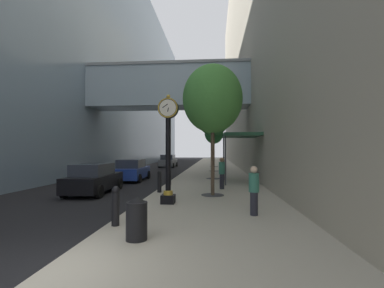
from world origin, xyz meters
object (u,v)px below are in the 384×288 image
at_px(pedestrian_walking, 222,172).
at_px(street_clock, 168,143).
at_px(street_tree_mid_near, 213,116).
at_px(street_tree_far, 214,133).
at_px(bollard_third, 159,181).
at_px(car_grey_far, 168,161).
at_px(car_blue_near, 132,170).
at_px(street_tree_mid_far, 214,122).
at_px(car_black_mid, 94,179).
at_px(trash_bin, 137,218).
at_px(street_tree_near, 212,99).
at_px(bollard_nearest, 116,205).
at_px(bollard_fourth, 169,175).
at_px(pedestrian_by_clock, 254,189).

bearing_deg(pedestrian_walking, street_clock, -118.10).
distance_m(street_tree_mid_near, street_tree_far, 15.24).
bearing_deg(bollard_third, car_grey_far, 98.75).
distance_m(car_blue_near, car_grey_far, 16.62).
xyz_separation_m(street_tree_mid_far, car_grey_far, (-6.29, 8.32, -4.50)).
distance_m(car_blue_near, car_black_mid, 6.02).
distance_m(street_tree_mid_far, trash_bin, 22.50).
height_order(street_clock, street_tree_far, street_tree_far).
distance_m(street_tree_mid_near, pedestrian_walking, 6.73).
bearing_deg(street_tree_mid_near, car_blue_near, -173.77).
xyz_separation_m(street_tree_near, trash_bin, (-1.80, -6.70, -4.16)).
height_order(bollard_nearest, bollard_third, same).
bearing_deg(bollard_fourth, bollard_nearest, -90.00).
bearing_deg(bollard_fourth, pedestrian_by_clock, -61.58).
height_order(street_clock, bollard_third, street_clock).
xyz_separation_m(street_tree_near, car_blue_near, (-6.19, 6.94, -4.04)).
xyz_separation_m(street_tree_mid_far, pedestrian_by_clock, (1.42, -19.18, -4.31)).
xyz_separation_m(pedestrian_by_clock, car_blue_near, (-7.61, 10.88, -0.21)).
xyz_separation_m(street_tree_mid_far, trash_bin, (-1.80, -21.94, -4.64)).
relative_size(street_tree_mid_far, street_tree_far, 1.08).
bearing_deg(pedestrian_by_clock, car_black_mid, 148.08).
relative_size(street_tree_mid_near, pedestrian_walking, 3.61).
height_order(street_clock, car_grey_far, street_clock).
relative_size(bollard_third, street_tree_mid_far, 0.18).
bearing_deg(pedestrian_walking, car_black_mid, -169.88).
relative_size(street_clock, car_blue_near, 0.99).
distance_m(bollard_nearest, car_black_mid, 7.42).
bearing_deg(trash_bin, car_black_mid, 121.07).
bearing_deg(street_tree_mid_far, bollard_third, -100.76).
bearing_deg(bollard_fourth, bollard_third, -90.00).
xyz_separation_m(trash_bin, car_blue_near, (-4.40, 13.64, 0.12)).
xyz_separation_m(bollard_third, car_blue_near, (-3.43, 6.26, 0.06)).
bearing_deg(street_clock, street_tree_mid_far, 84.06).
xyz_separation_m(street_tree_far, car_grey_far, (-6.29, 0.70, -3.79)).
xyz_separation_m(street_clock, street_tree_mid_near, (1.81, 9.79, 2.38)).
relative_size(street_tree_mid_far, car_black_mid, 1.41).
bearing_deg(trash_bin, pedestrian_by_clock, 40.67).
bearing_deg(street_tree_far, street_tree_mid_near, -90.00).
relative_size(pedestrian_walking, car_black_mid, 0.39).
distance_m(street_tree_mid_far, car_blue_near, 11.30).
distance_m(street_clock, pedestrian_walking, 5.14).
height_order(street_tree_mid_far, car_blue_near, street_tree_mid_far).
xyz_separation_m(bollard_third, car_black_mid, (-3.63, 0.25, 0.05)).
xyz_separation_m(car_blue_near, car_black_mid, (-0.20, -6.01, -0.01)).
xyz_separation_m(bollard_third, street_tree_mid_near, (2.77, 6.94, 4.25)).
distance_m(bollard_nearest, street_tree_mid_near, 14.11).
relative_size(street_tree_mid_near, car_blue_near, 1.42).
bearing_deg(pedestrian_by_clock, street_clock, 151.33).
bearing_deg(car_grey_far, street_tree_mid_far, -52.92).
relative_size(pedestrian_walking, car_blue_near, 0.39).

